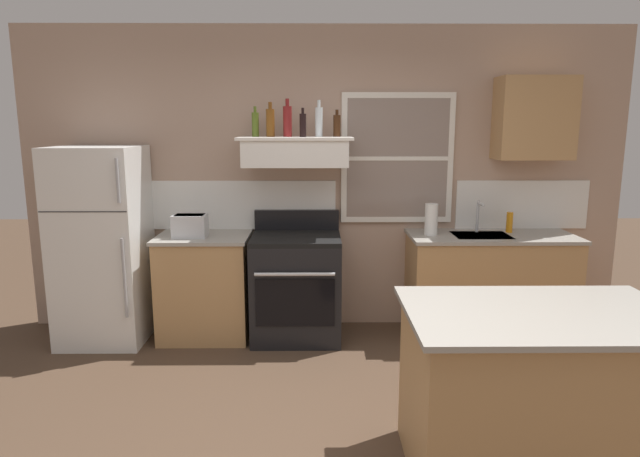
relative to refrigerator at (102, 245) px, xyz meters
name	(u,v)px	position (x,y,z in m)	size (l,w,h in m)	color
back_wall	(328,180)	(1.93, 0.39, 0.52)	(5.40, 0.11, 2.70)	tan
refrigerator	(102,245)	(0.00, 0.00, 0.00)	(0.70, 0.72, 1.67)	white
counter_left_of_stove	(205,286)	(0.85, 0.06, -0.38)	(0.79, 0.63, 0.91)	tan
toaster	(190,225)	(0.76, -0.01, 0.17)	(0.30, 0.20, 0.19)	silver
stove_range	(296,286)	(1.65, 0.02, -0.37)	(0.76, 0.69, 1.09)	black
range_hood_shelf	(296,151)	(1.65, 0.12, 0.79)	(0.96, 0.52, 0.24)	white
bottle_olive_oil_square	(255,124)	(1.31, 0.17, 1.02)	(0.06, 0.06, 0.25)	#4C601E
bottle_amber_wine	(270,122)	(1.44, 0.13, 1.03)	(0.07, 0.07, 0.29)	brown
bottle_red_label_wine	(287,121)	(1.58, 0.15, 1.04)	(0.07, 0.07, 0.32)	maroon
bottle_balsamic_dark	(303,125)	(1.71, 0.07, 1.01)	(0.06, 0.06, 0.24)	black
bottle_clear_tall	(319,121)	(1.85, 0.17, 1.04)	(0.06, 0.06, 0.31)	silver
bottle_brown_stout	(337,125)	(2.00, 0.15, 1.00)	(0.06, 0.06, 0.23)	#381E0F
counter_right_with_sink	(489,285)	(3.35, 0.06, -0.38)	(1.43, 0.63, 0.91)	tan
sink_faucet	(478,213)	(3.25, 0.16, 0.25)	(0.03, 0.17, 0.28)	silver
paper_towel_roll	(431,219)	(2.82, 0.06, 0.21)	(0.11, 0.11, 0.27)	white
dish_soap_bottle	(509,222)	(3.53, 0.16, 0.16)	(0.06, 0.06, 0.18)	orange
kitchen_island	(537,393)	(2.98, -1.92, -0.38)	(1.40, 0.90, 0.91)	tan
upper_cabinet_right	(534,118)	(3.70, 0.20, 1.06)	(0.64, 0.32, 0.70)	tan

